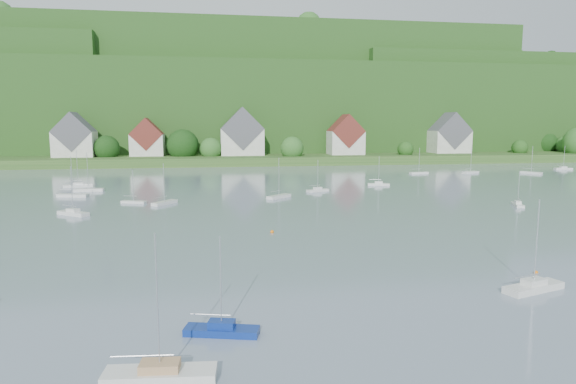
% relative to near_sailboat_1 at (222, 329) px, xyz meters
% --- Properties ---
extents(far_shore_strip, '(600.00, 60.00, 3.00)m').
position_rel_near_sailboat_1_xyz_m(far_shore_strip, '(6.58, 168.07, 1.09)').
color(far_shore_strip, '#2A511E').
rests_on(far_shore_strip, ground).
extents(forested_ridge, '(620.00, 181.22, 69.89)m').
position_rel_near_sailboat_1_xyz_m(forested_ridge, '(6.98, 236.63, 22.48)').
color(forested_ridge, '#133C13').
rests_on(forested_ridge, ground).
extents(village_building_0, '(14.00, 10.40, 16.00)m').
position_rel_near_sailboat_1_xyz_m(village_building_0, '(-48.42, 155.07, 9.11)').
color(village_building_0, beige).
rests_on(village_building_0, far_shore_strip).
extents(village_building_1, '(12.00, 9.36, 14.00)m').
position_rel_near_sailboat_1_xyz_m(village_building_1, '(-23.42, 157.07, 8.35)').
color(village_building_1, beige).
rests_on(village_building_1, far_shore_strip).
extents(village_building_2, '(16.00, 11.44, 18.00)m').
position_rel_near_sailboat_1_xyz_m(village_building_2, '(11.58, 156.07, 9.86)').
color(village_building_2, beige).
rests_on(village_building_2, far_shore_strip).
extents(village_building_3, '(13.00, 10.40, 15.50)m').
position_rel_near_sailboat_1_xyz_m(village_building_3, '(51.58, 154.07, 9.02)').
color(village_building_3, beige).
rests_on(village_building_3, far_shore_strip).
extents(village_building_4, '(15.00, 10.40, 16.50)m').
position_rel_near_sailboat_1_xyz_m(village_building_4, '(96.58, 158.07, 9.18)').
color(village_building_4, beige).
rests_on(village_building_4, far_shore_strip).
extents(near_sailboat_1, '(5.39, 2.71, 7.01)m').
position_rel_near_sailboat_1_xyz_m(near_sailboat_1, '(0.00, 0.00, 0.00)').
color(near_sailboat_1, navy).
rests_on(near_sailboat_1, ground).
extents(near_sailboat_2, '(6.52, 2.34, 8.63)m').
position_rel_near_sailboat_1_xyz_m(near_sailboat_2, '(-3.63, -5.79, 0.05)').
color(near_sailboat_2, silver).
rests_on(near_sailboat_2, ground).
extents(near_sailboat_3, '(6.27, 3.44, 8.16)m').
position_rel_near_sailboat_1_xyz_m(near_sailboat_3, '(27.37, 4.94, 0.03)').
color(near_sailboat_3, silver).
rests_on(near_sailboat_3, ground).
extents(mooring_buoy_1, '(0.47, 0.47, 0.47)m').
position_rel_near_sailboat_1_xyz_m(mooring_buoy_1, '(0.99, 1.29, -0.41)').
color(mooring_buoy_1, silver).
rests_on(mooring_buoy_1, ground).
extents(mooring_buoy_2, '(0.41, 0.41, 0.41)m').
position_rel_near_sailboat_1_xyz_m(mooring_buoy_2, '(30.84, 9.50, -0.41)').
color(mooring_buoy_2, orange).
rests_on(mooring_buoy_2, ground).
extents(mooring_buoy_3, '(0.49, 0.49, 0.49)m').
position_rel_near_sailboat_1_xyz_m(mooring_buoy_3, '(7.54, 32.00, -0.41)').
color(mooring_buoy_3, orange).
rests_on(mooring_buoy_3, ground).
extents(far_sailboat_cluster, '(202.67, 77.91, 8.71)m').
position_rel_near_sailboat_1_xyz_m(far_sailboat_cluster, '(14.42, 83.91, -0.03)').
color(far_sailboat_cluster, silver).
rests_on(far_sailboat_cluster, ground).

